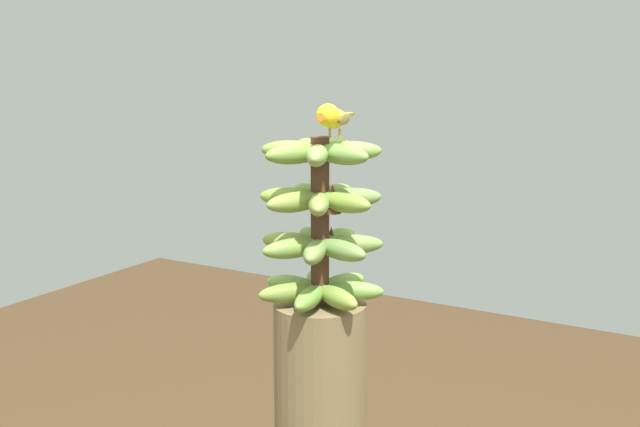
{
  "coord_description": "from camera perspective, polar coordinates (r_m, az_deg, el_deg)",
  "views": [
    {
      "loc": [
        -1.51,
        -0.9,
        1.84
      ],
      "look_at": [
        0.0,
        0.0,
        1.49
      ],
      "focal_mm": 48.67,
      "sensor_mm": 36.0,
      "label": 1
    }
  ],
  "objects": [
    {
      "name": "perched_bird",
      "position": [
        1.73,
        0.81,
        6.34
      ],
      "size": [
        0.18,
        0.06,
        0.07
      ],
      "color": "#C68933",
      "rests_on": "banana_bunch"
    },
    {
      "name": "banana_bunch",
      "position": [
        1.8,
        0.02,
        -0.55
      ],
      "size": [
        0.27,
        0.27,
        0.35
      ],
      "color": "#4C2D1E",
      "rests_on": "banana_tree"
    }
  ]
}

